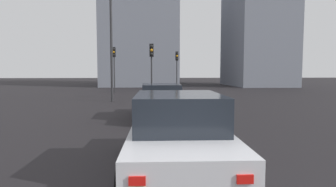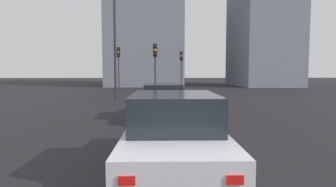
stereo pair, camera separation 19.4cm
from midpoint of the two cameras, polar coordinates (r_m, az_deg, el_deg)
car_black_lead at (r=12.07m, az=-1.94°, el=-1.61°), size 4.38×2.06×1.46m
car_white_second at (r=5.55m, az=0.94°, el=-8.43°), size 4.51×2.07×1.58m
traffic_light_near_left at (r=19.93m, az=-3.62°, el=6.87°), size 0.32×0.29×3.91m
traffic_light_near_right at (r=28.72m, az=1.61°, el=6.26°), size 0.32×0.28×3.98m
traffic_light_far_left at (r=26.72m, az=-11.05°, el=6.63°), size 0.32×0.30×4.20m
street_lamp_kerbside at (r=19.09m, az=-11.69°, el=11.28°), size 0.56×0.36×7.25m
building_facade_left at (r=41.69m, az=17.38°, el=13.90°), size 11.19×7.18×17.84m
building_facade_center at (r=42.84m, az=-5.67°, el=13.16°), size 15.42×9.99×16.86m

